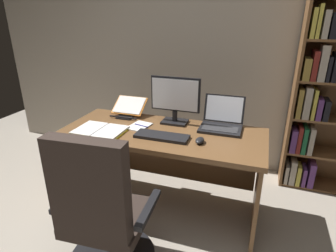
# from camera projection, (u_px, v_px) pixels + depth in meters

# --- Properties ---
(wall_back) EXTENTS (5.32, 0.12, 2.59)m
(wall_back) POSITION_uv_depth(u_px,v_px,m) (212.00, 49.00, 3.01)
(wall_back) COLOR #A89E8E
(wall_back) RESTS_ON ground
(desk) EXTENTS (1.65, 0.70, 0.76)m
(desk) POSITION_uv_depth(u_px,v_px,m) (166.00, 150.00, 2.45)
(desk) COLOR brown
(desk) RESTS_ON ground
(bookshelf) EXTENTS (0.86, 0.30, 2.17)m
(bookshelf) POSITION_uv_depth(u_px,v_px,m) (334.00, 83.00, 2.55)
(bookshelf) COLOR brown
(bookshelf) RESTS_ON ground
(office_chair) EXTENTS (0.63, 0.60, 1.04)m
(office_chair) POSITION_uv_depth(u_px,v_px,m) (102.00, 219.00, 1.79)
(office_chair) COLOR black
(office_chair) RESTS_ON ground
(monitor) EXTENTS (0.43, 0.16, 0.40)m
(monitor) POSITION_uv_depth(u_px,v_px,m) (175.00, 101.00, 2.41)
(monitor) COLOR black
(monitor) RESTS_ON desk
(laptop) EXTENTS (0.34, 0.32, 0.25)m
(laptop) POSITION_uv_depth(u_px,v_px,m) (222.00, 122.00, 2.35)
(laptop) COLOR black
(laptop) RESTS_ON desk
(keyboard) EXTENTS (0.42, 0.15, 0.02)m
(keyboard) POSITION_uv_depth(u_px,v_px,m) (162.00, 136.00, 2.18)
(keyboard) COLOR black
(keyboard) RESTS_ON desk
(computer_mouse) EXTENTS (0.06, 0.10, 0.04)m
(computer_mouse) POSITION_uv_depth(u_px,v_px,m) (200.00, 141.00, 2.09)
(computer_mouse) COLOR black
(computer_mouse) RESTS_ON desk
(reading_stand_with_book) EXTENTS (0.30, 0.26, 0.15)m
(reading_stand_with_book) POSITION_uv_depth(u_px,v_px,m) (129.00, 107.00, 2.65)
(reading_stand_with_book) COLOR black
(reading_stand_with_book) RESTS_ON desk
(open_binder) EXTENTS (0.40, 0.31, 0.02)m
(open_binder) POSITION_uv_depth(u_px,v_px,m) (100.00, 130.00, 2.29)
(open_binder) COLOR yellow
(open_binder) RESTS_ON desk
(notepad) EXTENTS (0.18, 0.23, 0.01)m
(notepad) POSITION_uv_depth(u_px,v_px,m) (139.00, 126.00, 2.40)
(notepad) COLOR silver
(notepad) RESTS_ON desk
(pen) EXTENTS (0.14, 0.04, 0.01)m
(pen) POSITION_uv_depth(u_px,v_px,m) (141.00, 125.00, 2.39)
(pen) COLOR navy
(pen) RESTS_ON notepad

